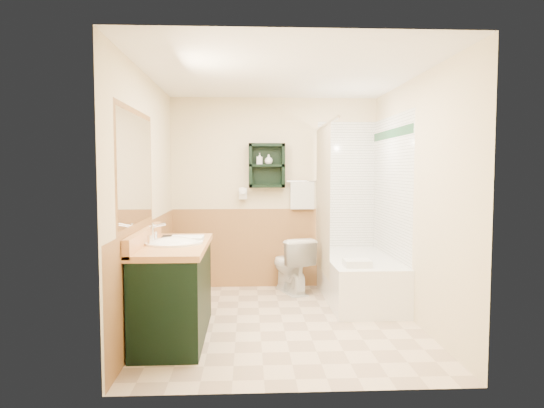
{
  "coord_description": "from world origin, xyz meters",
  "views": [
    {
      "loc": [
        -0.33,
        -4.65,
        1.49
      ],
      "look_at": [
        -0.09,
        0.2,
        1.15
      ],
      "focal_mm": 32.0,
      "sensor_mm": 36.0,
      "label": 1
    }
  ],
  "objects_px": {
    "hair_dryer": "(243,193)",
    "vanity_book": "(162,228)",
    "toilet": "(291,265)",
    "soap_bottle_a": "(260,162)",
    "wall_shelf": "(267,165)",
    "vanity": "(174,290)",
    "bathtub": "(359,279)",
    "soap_bottle_b": "(269,160)"
  },
  "relations": [
    {
      "from": "wall_shelf",
      "to": "bathtub",
      "type": "height_order",
      "value": "wall_shelf"
    },
    {
      "from": "wall_shelf",
      "to": "hair_dryer",
      "type": "relative_size",
      "value": 2.29
    },
    {
      "from": "soap_bottle_a",
      "to": "bathtub",
      "type": "bearing_deg",
      "value": -31.09
    },
    {
      "from": "bathtub",
      "to": "vanity_book",
      "type": "xyz_separation_m",
      "value": [
        -2.08,
        -0.74,
        0.69
      ]
    },
    {
      "from": "hair_dryer",
      "to": "toilet",
      "type": "height_order",
      "value": "hair_dryer"
    },
    {
      "from": "vanity_book",
      "to": "vanity",
      "type": "bearing_deg",
      "value": -68.78
    },
    {
      "from": "toilet",
      "to": "soap_bottle_b",
      "type": "distance_m",
      "value": 1.32
    },
    {
      "from": "toilet",
      "to": "vanity",
      "type": "bearing_deg",
      "value": 33.2
    },
    {
      "from": "toilet",
      "to": "vanity_book",
      "type": "xyz_separation_m",
      "value": [
        -1.35,
        -1.19,
        0.61
      ]
    },
    {
      "from": "vanity",
      "to": "vanity_book",
      "type": "relative_size",
      "value": 6.66
    },
    {
      "from": "wall_shelf",
      "to": "vanity_book",
      "type": "relative_size",
      "value": 2.75
    },
    {
      "from": "hair_dryer",
      "to": "vanity_book",
      "type": "xyz_separation_m",
      "value": [
        -0.76,
        -1.44,
        -0.26
      ]
    },
    {
      "from": "bathtub",
      "to": "soap_bottle_a",
      "type": "xyz_separation_m",
      "value": [
        -1.11,
        0.67,
        1.35
      ]
    },
    {
      "from": "wall_shelf",
      "to": "soap_bottle_a",
      "type": "relative_size",
      "value": 3.95
    },
    {
      "from": "wall_shelf",
      "to": "vanity",
      "type": "xyz_separation_m",
      "value": [
        -0.89,
        -1.76,
        -1.13
      ]
    },
    {
      "from": "wall_shelf",
      "to": "hair_dryer",
      "type": "height_order",
      "value": "wall_shelf"
    },
    {
      "from": "toilet",
      "to": "soap_bottle_a",
      "type": "bearing_deg",
      "value": -49.69
    },
    {
      "from": "bathtub",
      "to": "toilet",
      "type": "xyz_separation_m",
      "value": [
        -0.74,
        0.45,
        0.09
      ]
    },
    {
      "from": "vanity_book",
      "to": "soap_bottle_b",
      "type": "bearing_deg",
      "value": 48.17
    },
    {
      "from": "toilet",
      "to": "soap_bottle_a",
      "type": "distance_m",
      "value": 1.33
    },
    {
      "from": "bathtub",
      "to": "soap_bottle_b",
      "type": "xyz_separation_m",
      "value": [
        -1.0,
        0.67,
        1.36
      ]
    },
    {
      "from": "vanity",
      "to": "soap_bottle_b",
      "type": "distance_m",
      "value": 2.31
    },
    {
      "from": "soap_bottle_a",
      "to": "toilet",
      "type": "bearing_deg",
      "value": -30.41
    },
    {
      "from": "hair_dryer",
      "to": "vanity_book",
      "type": "bearing_deg",
      "value": -117.76
    },
    {
      "from": "vanity",
      "to": "vanity_book",
      "type": "xyz_separation_m",
      "value": [
        -0.17,
        0.34,
        0.52
      ]
    },
    {
      "from": "vanity",
      "to": "soap_bottle_a",
      "type": "height_order",
      "value": "soap_bottle_a"
    },
    {
      "from": "vanity",
      "to": "vanity_book",
      "type": "bearing_deg",
      "value": 115.59
    },
    {
      "from": "wall_shelf",
      "to": "bathtub",
      "type": "distance_m",
      "value": 1.79
    },
    {
      "from": "vanity",
      "to": "toilet",
      "type": "bearing_deg",
      "value": 52.48
    },
    {
      "from": "soap_bottle_b",
      "to": "vanity_book",
      "type": "bearing_deg",
      "value": -127.46
    },
    {
      "from": "vanity_book",
      "to": "toilet",
      "type": "bearing_deg",
      "value": 37.19
    },
    {
      "from": "wall_shelf",
      "to": "vanity",
      "type": "relative_size",
      "value": 0.41
    },
    {
      "from": "toilet",
      "to": "soap_bottle_a",
      "type": "height_order",
      "value": "soap_bottle_a"
    },
    {
      "from": "toilet",
      "to": "soap_bottle_a",
      "type": "xyz_separation_m",
      "value": [
        -0.37,
        0.22,
        1.26
      ]
    },
    {
      "from": "vanity_book",
      "to": "soap_bottle_b",
      "type": "xyz_separation_m",
      "value": [
        1.08,
        1.41,
        0.67
      ]
    },
    {
      "from": "vanity",
      "to": "bathtub",
      "type": "bearing_deg",
      "value": 29.51
    },
    {
      "from": "vanity_book",
      "to": "soap_bottle_a",
      "type": "height_order",
      "value": "soap_bottle_a"
    },
    {
      "from": "bathtub",
      "to": "vanity_book",
      "type": "bearing_deg",
      "value": -160.4
    },
    {
      "from": "vanity_book",
      "to": "soap_bottle_b",
      "type": "height_order",
      "value": "soap_bottle_b"
    },
    {
      "from": "soap_bottle_b",
      "to": "hair_dryer",
      "type": "bearing_deg",
      "value": 174.7
    },
    {
      "from": "wall_shelf",
      "to": "bathtub",
      "type": "xyz_separation_m",
      "value": [
        1.03,
        -0.68,
        -1.3
      ]
    },
    {
      "from": "wall_shelf",
      "to": "toilet",
      "type": "bearing_deg",
      "value": -38.16
    }
  ]
}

